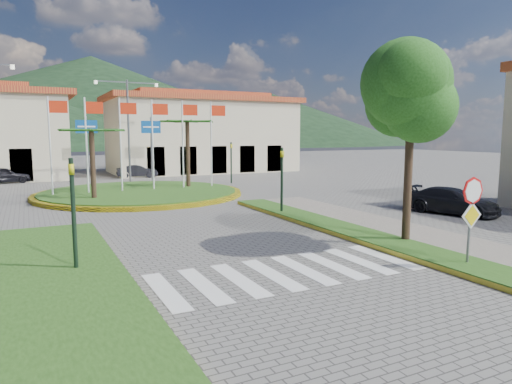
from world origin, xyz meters
name	(u,v)px	position (x,y,z in m)	size (l,w,h in m)	color
ground	(385,326)	(0.00, 0.00, 0.00)	(160.00, 160.00, 0.00)	slate
sidewalk_right	(492,261)	(6.00, 2.00, 0.07)	(4.00, 28.00, 0.15)	gray
verge_right	(464,266)	(4.80, 2.00, 0.09)	(1.60, 28.00, 0.18)	#234814
median_left	(24,282)	(-6.50, 6.00, 0.09)	(5.00, 14.00, 0.18)	#234814
crosswalk	(285,272)	(0.00, 4.00, 0.01)	(8.00, 3.00, 0.01)	silver
roundabout_island	(140,193)	(0.00, 22.00, 0.17)	(12.70, 12.70, 6.00)	yellow
stop_sign	(472,207)	(4.90, 1.96, 1.79)	(0.80, 0.11, 2.65)	slate
deciduous_tree	(412,94)	(5.50, 5.00, 5.18)	(3.60, 3.60, 6.80)	black
traffic_light_left	(73,204)	(-5.20, 6.50, 1.94)	(0.15, 0.18, 3.20)	black
traffic_light_right	(282,174)	(4.50, 12.00, 1.94)	(0.15, 0.18, 3.20)	black
traffic_light_far	(231,158)	(8.00, 26.00, 1.94)	(0.18, 0.15, 3.20)	black
direction_sign_west	(87,138)	(-2.00, 30.97, 3.53)	(1.60, 0.14, 5.20)	slate
direction_sign_east	(151,138)	(3.00, 30.97, 3.53)	(1.60, 0.14, 5.20)	slate
street_lamp_centre	(128,125)	(1.00, 30.00, 4.50)	(4.80, 0.16, 8.00)	slate
building_right	(202,133)	(10.00, 38.00, 3.90)	(19.08, 9.54, 8.05)	beige
hill_far_mid	(93,101)	(15.00, 160.00, 15.00)	(180.00, 180.00, 30.00)	black
hill_far_east	(269,119)	(70.00, 135.00, 9.00)	(120.00, 120.00, 18.00)	black
hill_near_back	(8,118)	(-10.00, 130.00, 8.00)	(110.00, 110.00, 16.00)	black
car_dark_a	(3,175)	(-8.00, 33.79, 0.66)	(1.57, 3.90, 1.33)	black
car_dark_b	(137,171)	(2.40, 34.00, 0.57)	(1.21, 3.48, 1.15)	black
car_side_right	(452,201)	(12.00, 8.53, 0.63)	(1.76, 4.33, 1.26)	black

